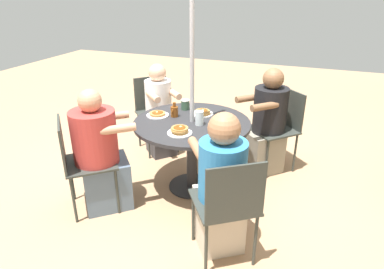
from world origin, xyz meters
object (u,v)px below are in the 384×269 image
object	(u,v)px
patio_table	(192,133)
diner_west	(220,189)
diner_south	(100,157)
pancake_plate_a	(158,114)
diner_east	(160,114)
pancake_plate_c	(180,131)
patio_chair_east	(155,108)
patio_chair_south	(80,159)
patio_chair_west	(228,203)
coffee_cup	(185,105)
drinking_glass_a	(220,132)
patio_chair_north	(280,124)
diner_north	(267,126)
pancake_plate_b	(202,113)
drinking_glass_b	(199,118)
syrup_bottle	(174,111)
pancake_plate_d	(223,121)

from	to	relation	value
patio_table	diner_west	xyz separation A→B (m)	(0.71, 0.50, -0.08)
diner_south	pancake_plate_a	bearing A→B (deg)	113.32
diner_east	pancake_plate_c	world-z (taller)	diner_east
patio_chair_east	diner_east	bearing A→B (deg)	90.00
patio_chair_south	diner_south	distance (m)	0.17
patio_chair_west	pancake_plate_a	distance (m)	1.32
coffee_cup	drinking_glass_a	size ratio (longest dim) A/B	0.78
patio_chair_north	patio_chair_south	world-z (taller)	same
patio_chair_west	patio_chair_east	bearing A→B (deg)	95.95
diner_north	pancake_plate_b	distance (m)	0.74
pancake_plate_b	patio_chair_north	bearing A→B (deg)	126.93
coffee_cup	drinking_glass_a	distance (m)	0.80
pancake_plate_a	drinking_glass_a	xyz separation A→B (m)	(0.31, 0.73, 0.05)
drinking_glass_a	drinking_glass_b	size ratio (longest dim) A/B	1.00
patio_chair_west	drinking_glass_a	distance (m)	0.67
diner_south	drinking_glass_b	size ratio (longest dim) A/B	8.57
syrup_bottle	patio_chair_east	bearing A→B (deg)	-139.53
pancake_plate_b	drinking_glass_a	bearing A→B (deg)	33.41
pancake_plate_a	pancake_plate_d	world-z (taller)	pancake_plate_d
diner_west	pancake_plate_d	xyz separation A→B (m)	(-0.78, -0.22, 0.22)
diner_east	pancake_plate_c	xyz separation A→B (m)	(0.89, 0.64, 0.24)
patio_chair_east	coffee_cup	size ratio (longest dim) A/B	8.55
patio_table	pancake_plate_c	distance (m)	0.33
patio_chair_south	coffee_cup	distance (m)	1.17
patio_table	patio_chair_south	bearing A→B (deg)	-48.56
diner_west	drinking_glass_a	distance (m)	0.52
diner_south	coffee_cup	world-z (taller)	diner_south
patio_chair_west	syrup_bottle	bearing A→B (deg)	96.35
drinking_glass_a	patio_chair_south	bearing A→B (deg)	-70.74
patio_chair_north	diner_east	world-z (taller)	diner_east
diner_west	pancake_plate_a	distance (m)	1.16
pancake_plate_b	diner_east	bearing A→B (deg)	-119.70
patio_chair_north	diner_east	xyz separation A→B (m)	(0.15, -1.37, -0.01)
patio_chair_east	patio_chair_west	size ratio (longest dim) A/B	1.00
pancake_plate_c	drinking_glass_b	bearing A→B (deg)	160.41
diner_west	patio_chair_east	bearing A→B (deg)	96.49
patio_chair_west	coffee_cup	bearing A→B (deg)	89.46
patio_chair_west	pancake_plate_d	bearing A→B (deg)	74.06
patio_chair_south	coffee_cup	bearing A→B (deg)	107.22
patio_chair_west	pancake_plate_d	size ratio (longest dim) A/B	4.03
patio_chair_north	patio_chair_west	bearing A→B (deg)	129.80
patio_chair_south	coffee_cup	size ratio (longest dim) A/B	8.55
diner_east	coffee_cup	size ratio (longest dim) A/B	10.56
diner_west	coffee_cup	size ratio (longest dim) A/B	11.01
drinking_glass_a	pancake_plate_b	bearing A→B (deg)	-146.59
diner_west	pancake_plate_d	world-z (taller)	diner_west
patio_table	drinking_glass_a	size ratio (longest dim) A/B	8.44
patio_chair_east	syrup_bottle	bearing A→B (deg)	83.48
patio_chair_south	drinking_glass_a	size ratio (longest dim) A/B	6.69
diner_east	drinking_glass_a	bearing A→B (deg)	91.49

